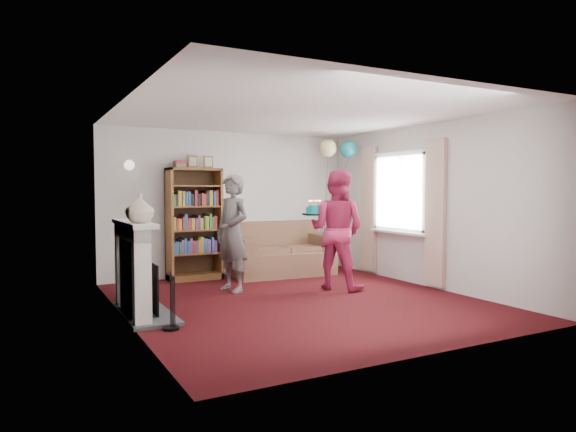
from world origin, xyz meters
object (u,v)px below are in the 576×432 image
person_striped (232,233)px  person_magenta (337,230)px  bookcase (194,225)px  birthday_cake (315,211)px  sofa (280,255)px

person_striped → person_magenta: 1.56m
bookcase → birthday_cake: bookcase is taller
bookcase → person_magenta: (1.65, -1.81, -0.02)m
sofa → person_striped: size_ratio=1.01×
bookcase → sofa: size_ratio=1.18×
bookcase → birthday_cake: size_ratio=6.36×
person_magenta → birthday_cake: (-0.28, 0.18, 0.29)m
person_striped → birthday_cake: 1.28m
bookcase → person_striped: bearing=-81.1°
bookcase → person_magenta: bookcase is taller
bookcase → birthday_cake: 2.15m
birthday_cake → sofa: bearing=84.9°
person_striped → person_magenta: (1.45, -0.57, 0.03)m
bookcase → sofa: bookcase is taller
person_magenta → person_striped: bearing=34.1°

